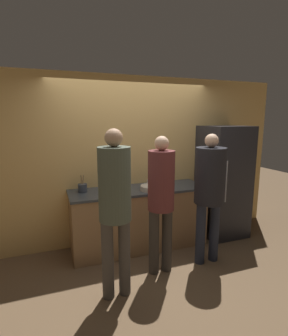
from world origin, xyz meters
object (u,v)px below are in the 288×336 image
person_right (210,186)px  person_left (115,200)px  utensil_crock (83,188)px  person_center (161,195)px  cup_white (150,183)px  refrigerator (223,181)px  fruit_bowl (152,188)px  bottle_red (120,183)px

person_right → person_left: bearing=-168.8°
utensil_crock → person_left: bearing=-79.7°
person_center → cup_white: size_ratio=16.86×
refrigerator → cup_white: bearing=175.9°
cup_white → person_left: bearing=-127.3°
person_right → cup_white: person_right is taller
person_right → fruit_bowl: size_ratio=5.40×
person_left → bottle_red: size_ratio=10.23×
cup_white → fruit_bowl: bearing=-104.7°
refrigerator → person_right: (-0.75, -0.71, 0.16)m
person_center → refrigerator: bearing=26.2°
person_center → fruit_bowl: bearing=79.3°
refrigerator → bottle_red: bearing=173.1°
person_center → cup_white: person_center is taller
person_left → cup_white: 1.35m
person_left → bottle_red: (0.37, 1.19, -0.11)m
fruit_bowl → person_left: bearing=-131.9°
person_center → utensil_crock: 1.19m
person_center → bottle_red: (-0.28, 0.92, -0.04)m
person_right → person_center: bearing=-179.9°
person_left → person_center: 0.70m
refrigerator → person_right: 1.05m
refrigerator → cup_white: size_ratio=17.72×
person_right → refrigerator: bearing=43.5°
person_right → bottle_red: 1.35m
utensil_crock → bottle_red: (0.57, 0.08, 0.01)m
person_center → cup_white: bearing=78.2°
refrigerator → utensil_crock: (-2.30, 0.13, 0.07)m
fruit_bowl → utensil_crock: utensil_crock is taller
person_left → utensil_crock: bearing=100.3°
refrigerator → person_center: bearing=-153.8°
utensil_crock → cup_white: bearing=-1.9°
refrigerator → bottle_red: (-1.73, 0.21, 0.08)m
person_left → bottle_red: person_left is taller
person_left → person_right: bearing=11.2°
person_left → person_center: bearing=22.2°
refrigerator → fruit_bowl: bearing=-174.3°
fruit_bowl → utensil_crock: (-0.96, 0.26, 0.02)m
bottle_red → fruit_bowl: bearing=-41.4°
utensil_crock → cup_white: utensil_crock is taller
refrigerator → fruit_bowl: (-1.34, -0.13, 0.04)m
person_right → bottle_red: person_right is taller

